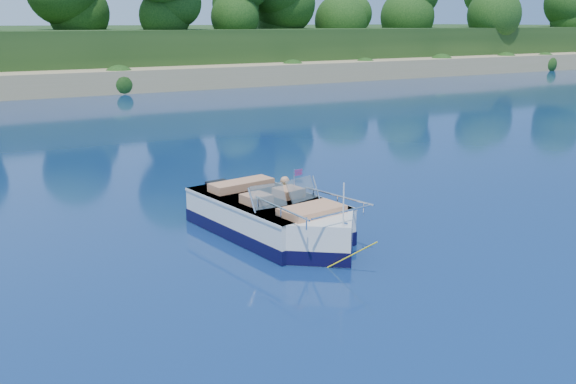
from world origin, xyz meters
name	(u,v)px	position (x,y,z in m)	size (l,w,h in m)	color
ground	(511,272)	(0.00, 0.00, 0.00)	(160.00, 160.00, 0.00)	#0A1C47
shoreline	(25,58)	(0.00, 63.77, 0.98)	(170.00, 59.00, 6.00)	tan
treeline	(65,8)	(0.04, 41.01, 5.55)	(150.00, 7.12, 8.19)	#312010
motorboat	(277,221)	(-2.94, 4.03, 0.37)	(2.56, 5.65, 1.89)	white
tow_tube	(287,204)	(-1.59, 5.96, 0.09)	(1.51, 1.51, 0.34)	#F9CA00
boy	(282,207)	(-1.69, 6.05, 0.00)	(0.49, 0.32, 1.36)	tan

